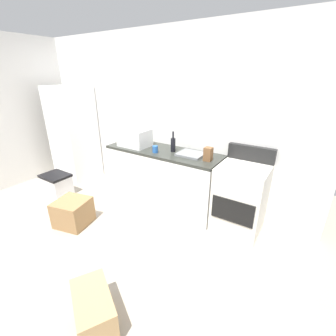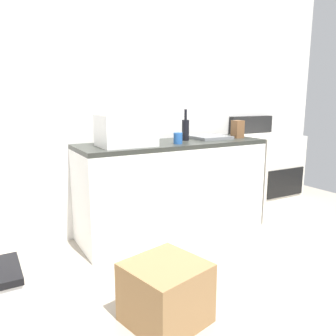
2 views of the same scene
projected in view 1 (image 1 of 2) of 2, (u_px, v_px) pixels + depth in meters
The scene contains 13 objects.
ground_plane at pixel (93, 235), 3.04m from camera, with size 6.00×6.00×0.00m, color #9E9384.
wall_back at pixel (160, 118), 3.75m from camera, with size 5.00×0.10×2.60m, color silver.
kitchen_counter at pixel (163, 177), 3.65m from camera, with size 1.80×0.60×0.90m.
refrigerator at pixel (74, 134), 4.48m from camera, with size 0.68×0.66×1.77m, color white.
stove_oven at pixel (240, 197), 3.03m from camera, with size 0.60×0.61×1.10m.
microwave at pixel (135, 138), 3.63m from camera, with size 0.46×0.34×0.27m, color white.
sink_basin at pixel (191, 154), 3.27m from camera, with size 0.36×0.32×0.03m, color slate.
wine_bottle at pixel (173, 144), 3.38m from camera, with size 0.07×0.07×0.30m.
coffee_mug at pixel (155, 149), 3.36m from camera, with size 0.08×0.08×0.10m, color #2659A5.
knife_block at pixel (208, 154), 3.03m from camera, with size 0.10×0.10×0.18m, color brown.
cardboard_box_large at pixel (73, 212), 3.21m from camera, with size 0.42×0.42×0.37m, color olive.
cardboard_box_medium at pixel (94, 310), 1.91m from camera, with size 0.51×0.28×0.33m, color tan.
storage_bin at pixel (57, 185), 3.99m from camera, with size 0.46×0.36×0.38m.
Camera 1 is at (2.17, -1.54, 1.98)m, focal length 24.78 mm.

